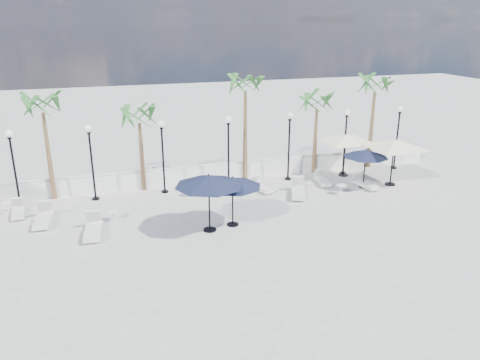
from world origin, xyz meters
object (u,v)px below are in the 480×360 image
object	(u,v)px
lounger_1	(18,211)
lounger_7	(365,184)
parasol_navy_left	(209,181)
lounger_2	(43,218)
parasol_cream_sq_b	(346,135)
lounger_5	(298,191)
lounger_6	(322,180)
parasol_cream_sq_a	(395,141)
lounger_3	(93,229)
lounger_4	(261,187)
parasol_navy_right	(366,154)
parasol_navy_mid	(233,182)

from	to	relation	value
lounger_1	lounger_7	world-z (taller)	lounger_7
parasol_navy_left	lounger_2	bearing A→B (deg)	156.90
parasol_cream_sq_b	lounger_5	bearing A→B (deg)	-149.96
lounger_7	parasol_cream_sq_b	bearing A→B (deg)	82.38
lounger_2	parasol_navy_left	world-z (taller)	parasol_navy_left
lounger_6	parasol_cream_sq_a	distance (m)	4.36
lounger_1	lounger_5	bearing A→B (deg)	-11.70
lounger_6	parasol_navy_left	bearing A→B (deg)	-143.41
lounger_1	lounger_5	xyz separation A→B (m)	(13.47, -1.52, 0.05)
lounger_6	parasol_navy_left	xyz separation A→B (m)	(-7.40, -4.04, 2.06)
lounger_3	lounger_4	distance (m)	9.07
parasol_cream_sq_a	parasol_cream_sq_b	size ratio (longest dim) A/B	1.05
lounger_3	lounger_5	size ratio (longest dim) A/B	0.97
lounger_7	parasol_cream_sq_b	size ratio (longest dim) A/B	0.34
lounger_3	lounger_2	bearing A→B (deg)	143.35
lounger_7	parasol_cream_sq_a	world-z (taller)	parasol_cream_sq_a
lounger_5	parasol_cream_sq_a	distance (m)	5.96
lounger_5	parasol_navy_right	distance (m)	4.24
lounger_1	parasol_cream_sq_a	distance (m)	19.19
parasol_navy_right	lounger_4	bearing A→B (deg)	168.50
lounger_4	lounger_6	bearing A→B (deg)	-17.48
lounger_7	parasol_navy_left	size ratio (longest dim) A/B	0.61
parasol_navy_left	parasol_cream_sq_a	bearing A→B (deg)	14.24
parasol_cream_sq_a	lounger_2	bearing A→B (deg)	179.40
lounger_3	parasol_cream_sq_a	xyz separation A→B (m)	(15.69, 1.70, 2.24)
lounger_4	parasol_navy_left	size ratio (longest dim) A/B	0.61
lounger_1	lounger_4	size ratio (longest dim) A/B	0.95
parasol_navy_left	parasol_cream_sq_b	bearing A→B (deg)	28.37
lounger_1	parasol_navy_mid	bearing A→B (deg)	-28.84
lounger_6	lounger_4	bearing A→B (deg)	-171.44
parasol_navy_right	parasol_navy_left	bearing A→B (deg)	-162.71
lounger_4	parasol_cream_sq_a	xyz separation A→B (m)	(7.11, -1.24, 2.28)
lounger_1	lounger_4	xyz separation A→B (m)	(11.88, -0.26, 0.00)
lounger_3	parasol_navy_left	size ratio (longest dim) A/B	0.72
lounger_7	parasol_cream_sq_a	bearing A→B (deg)	-11.34
lounger_3	parasol_cream_sq_b	distance (m)	14.73
lounger_1	parasol_cream_sq_b	xyz separation A→B (m)	(17.34, 0.72, 2.21)
lounger_3	lounger_6	distance (m)	12.56
lounger_1	parasol_navy_left	world-z (taller)	parasol_navy_left
lounger_3	parasol_cream_sq_a	bearing A→B (deg)	11.32
lounger_3	parasol_navy_left	world-z (taller)	parasol_navy_left
lounger_3	parasol_navy_mid	bearing A→B (deg)	-2.75
lounger_4	parasol_navy_mid	distance (m)	4.95
lounger_6	parasol_cream_sq_b	world-z (taller)	parasol_cream_sq_b
lounger_6	parasol_navy_mid	distance (m)	7.57
parasol_cream_sq_a	lounger_7	bearing A→B (deg)	178.81
lounger_4	lounger_2	bearing A→B (deg)	167.54
lounger_4	lounger_6	distance (m)	3.62
lounger_4	parasol_cream_sq_b	xyz separation A→B (m)	(5.46, 0.98, 2.21)
parasol_navy_mid	parasol_cream_sq_b	size ratio (longest dim) A/B	0.49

